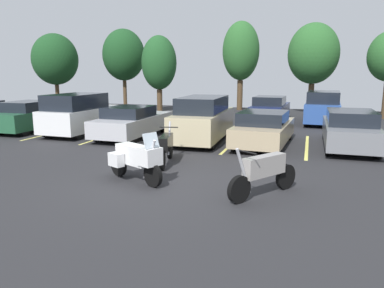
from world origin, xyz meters
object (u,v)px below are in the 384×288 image
object	(u,v)px
car_champagne	(203,119)
car_grey	(350,129)
car_green	(31,116)
car_white	(80,114)
motorcycle_second	(166,147)
car_far_blue	(323,108)
motorcycle_third	(264,172)
car_far_navy	(270,109)
car_tan	(264,129)
motorcycle_touring	(137,158)
car_silver	(133,122)

from	to	relation	value
car_champagne	car_grey	distance (m)	5.87
car_green	car_white	size ratio (longest dim) A/B	1.00
motorcycle_second	car_far_blue	size ratio (longest dim) A/B	0.50
motorcycle_third	car_champagne	xyz separation A→B (m)	(-3.37, 6.46, 0.36)
car_far_navy	motorcycle_second	bearing A→B (deg)	-100.31
motorcycle_second	car_far_navy	distance (m)	11.76
motorcycle_third	car_tan	bearing A→B (deg)	96.83
car_champagne	car_far_navy	world-z (taller)	car_champagne
motorcycle_touring	car_grey	world-z (taller)	car_grey
car_silver	car_grey	world-z (taller)	car_grey
car_champagne	car_far_navy	size ratio (longest dim) A/B	1.05
motorcycle_second	car_champagne	world-z (taller)	car_champagne
motorcycle_second	car_champagne	distance (m)	4.24
car_far_navy	car_far_blue	bearing A→B (deg)	-3.39
motorcycle_third	car_grey	xyz separation A→B (m)	(2.49, 6.74, 0.15)
car_grey	car_far_blue	bearing A→B (deg)	96.67
car_tan	car_far_blue	xyz separation A→B (m)	(2.44, 7.34, 0.25)
car_green	car_white	bearing A→B (deg)	-1.62
car_green	car_tan	size ratio (longest dim) A/B	0.92
car_white	car_silver	size ratio (longest dim) A/B	0.89
motorcycle_second	car_silver	bearing A→B (deg)	128.27
car_champagne	car_far_blue	size ratio (longest dim) A/B	1.12
car_champagne	car_tan	xyz separation A→B (m)	(2.61, -0.17, -0.26)
car_white	car_tan	bearing A→B (deg)	-0.98
motorcycle_touring	car_far_blue	size ratio (longest dim) A/B	0.45
motorcycle_third	car_green	size ratio (longest dim) A/B	0.46
car_white	car_silver	xyz separation A→B (m)	(2.78, 0.01, -0.27)
motorcycle_touring	car_champagne	world-z (taller)	car_champagne
motorcycle_touring	motorcycle_third	size ratio (longest dim) A/B	0.99
motorcycle_second	car_far_blue	xyz separation A→B (m)	(5.08, 11.39, 0.37)
car_tan	car_white	bearing A→B (deg)	179.02
car_champagne	car_tan	distance (m)	2.63
car_silver	car_champagne	size ratio (longest dim) A/B	0.99
car_white	car_far_navy	distance (m)	11.03
motorcycle_third	car_champagne	bearing A→B (deg)	117.53
car_champagne	car_tan	size ratio (longest dim) A/B	1.05
car_white	car_far_blue	world-z (taller)	car_white
car_tan	car_grey	xyz separation A→B (m)	(3.24, 0.45, 0.05)
car_far_blue	motorcycle_second	bearing A→B (deg)	-114.02
motorcycle_touring	car_far_navy	distance (m)	13.85
car_white	car_far_blue	size ratio (longest dim) A/B	0.99
motorcycle_touring	car_champagne	distance (m)	6.35
motorcycle_second	car_champagne	bearing A→B (deg)	89.64
motorcycle_touring	car_silver	world-z (taller)	car_silver
car_grey	car_green	bearing A→B (deg)	-179.15
car_green	car_silver	size ratio (longest dim) A/B	0.89
car_green	car_silver	bearing A→B (deg)	-0.78
car_green	car_grey	distance (m)	14.94
car_silver	motorcycle_third	bearing A→B (deg)	-43.83
motorcycle_second	car_white	size ratio (longest dim) A/B	0.51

